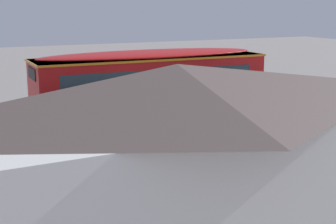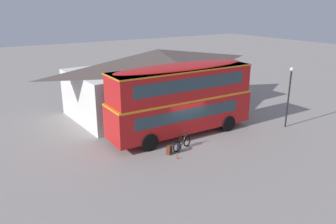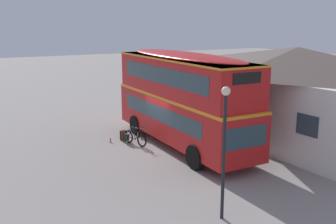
{
  "view_description": "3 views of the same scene",
  "coord_description": "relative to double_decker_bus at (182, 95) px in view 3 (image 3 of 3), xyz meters",
  "views": [
    {
      "loc": [
        8.77,
        20.16,
        6.74
      ],
      "look_at": [
        -0.96,
        -0.18,
        1.83
      ],
      "focal_mm": 54.14,
      "sensor_mm": 36.0,
      "label": 1
    },
    {
      "loc": [
        -11.73,
        -16.31,
        8.39
      ],
      "look_at": [
        -1.69,
        -0.66,
        2.36
      ],
      "focal_mm": 35.55,
      "sensor_mm": 36.0,
      "label": 2
    },
    {
      "loc": [
        16.72,
        -9.14,
        6.16
      ],
      "look_at": [
        0.17,
        0.16,
        1.83
      ],
      "focal_mm": 41.7,
      "sensor_mm": 36.0,
      "label": 3
    }
  ],
  "objects": [
    {
      "name": "street_lamp",
      "position": [
        7.15,
        -2.84,
        0.05
      ],
      "size": [
        0.28,
        0.28,
        4.31
      ],
      "color": "black",
      "rests_on": "ground"
    },
    {
      "name": "water_bottle_red_squeeze",
      "position": [
        -2.37,
        -2.98,
        -2.54
      ],
      "size": [
        0.07,
        0.07,
        0.22
      ],
      "color": "#D84C33",
      "rests_on": "ground"
    },
    {
      "name": "water_bottle_green_metal",
      "position": [
        -1.67,
        -2.34,
        -2.53
      ],
      "size": [
        0.08,
        0.08,
        0.23
      ],
      "color": "green",
      "rests_on": "ground"
    },
    {
      "name": "ground_plane",
      "position": [
        -0.36,
        -0.87,
        -2.64
      ],
      "size": [
        120.0,
        120.0,
        0.0
      ],
      "primitive_type": "plane",
      "color": "gray"
    },
    {
      "name": "double_decker_bus",
      "position": [
        0.0,
        0.0,
        0.0
      ],
      "size": [
        10.06,
        2.74,
        4.79
      ],
      "color": "black",
      "rests_on": "ground"
    },
    {
      "name": "touring_bicycle",
      "position": [
        -1.4,
        -2.06,
        -2.27
      ],
      "size": [
        1.65,
        0.77,
        1.02
      ],
      "color": "black",
      "rests_on": "ground"
    },
    {
      "name": "backpack_on_ground",
      "position": [
        -2.39,
        -2.22,
        -2.34
      ],
      "size": [
        0.4,
        0.37,
        0.58
      ],
      "color": "#592D19",
      "rests_on": "ground"
    },
    {
      "name": "pub_building",
      "position": [
        1.77,
        6.01,
        -0.12
      ],
      "size": [
        14.71,
        7.79,
        4.96
      ],
      "color": "silver",
      "rests_on": "ground"
    }
  ]
}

